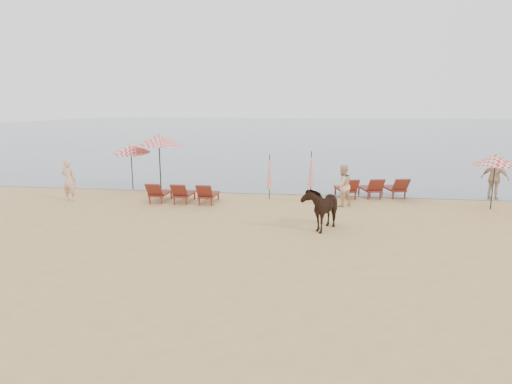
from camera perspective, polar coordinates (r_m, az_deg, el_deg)
ground at (r=10.23m, az=-4.15°, el=-11.52°), size 120.00×120.00×0.00m
sea at (r=89.32m, az=7.08°, el=8.62°), size 160.00×140.00×0.06m
lounger_cluster_left at (r=18.16m, az=-9.71°, el=-0.14°), size 2.76×1.63×0.61m
lounger_cluster_right at (r=19.61m, az=15.13°, el=0.53°), size 3.20×2.33×0.64m
umbrella_open_left_a at (r=20.68m, az=-12.83°, el=6.78°), size 2.39×2.39×2.72m
umbrella_open_left_b at (r=21.57m, az=-16.36°, el=5.61°), size 1.82×1.85×2.32m
umbrella_open_right at (r=18.96m, az=29.32°, el=3.73°), size 1.77×1.77×2.16m
umbrella_closed_left at (r=19.02m, az=7.36°, el=3.05°), size 0.25×0.25×2.07m
umbrella_closed_right at (r=18.51m, az=1.81°, el=2.71°), size 0.24×0.24×1.97m
cow at (r=14.22m, az=8.73°, el=-2.01°), size 1.38×1.89×1.45m
beachgoer_left at (r=19.92m, az=-23.66°, el=1.47°), size 0.69×0.48×1.80m
beachgoer_right_a at (r=17.58m, az=11.44°, el=0.85°), size 1.05×0.99×1.70m
beachgoer_right_b at (r=21.13m, az=29.23°, el=1.57°), size 1.16×0.97×1.86m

